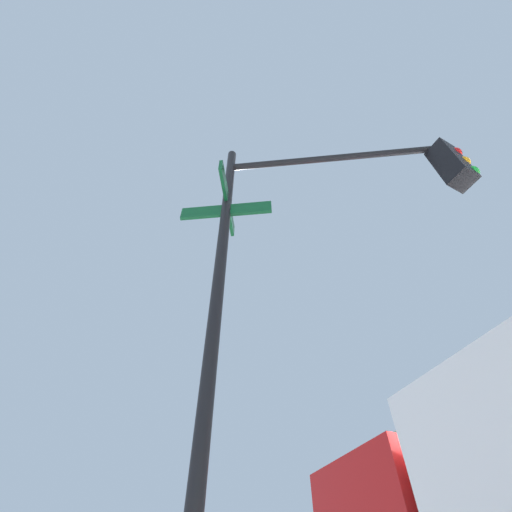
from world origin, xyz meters
The scene contains 1 object.
traffic_signal_near centered at (-6.57, -5.97, 4.22)m, with size 2.18×3.08×5.95m.
Camera 1 is at (-4.89, -7.90, 0.93)m, focal length 25.13 mm.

